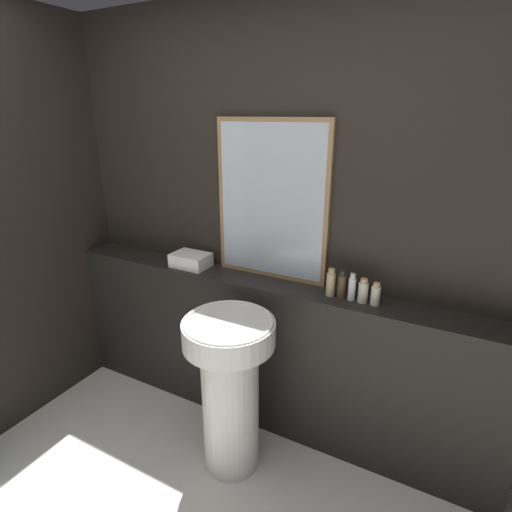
{
  "coord_description": "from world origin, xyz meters",
  "views": [
    {
      "loc": [
        0.96,
        -0.39,
        1.9
      ],
      "look_at": [
        0.01,
        1.41,
        1.17
      ],
      "focal_mm": 28.0,
      "sensor_mm": 36.0,
      "label": 1
    }
  ],
  "objects_px": {
    "hand_soap_bottle": "(376,295)",
    "lotion_bottle": "(352,288)",
    "body_wash_bottle": "(363,291)",
    "pedestal_sink": "(230,383)",
    "shampoo_bottle": "(331,283)",
    "towel_stack": "(191,260)",
    "mirror": "(271,202)",
    "conditioner_bottle": "(342,285)"
  },
  "relations": [
    {
      "from": "towel_stack",
      "to": "lotion_bottle",
      "type": "bearing_deg",
      "value": 0.0
    },
    {
      "from": "mirror",
      "to": "body_wash_bottle",
      "type": "height_order",
      "value": "mirror"
    },
    {
      "from": "shampoo_bottle",
      "to": "conditioner_bottle",
      "type": "height_order",
      "value": "same"
    },
    {
      "from": "mirror",
      "to": "conditioner_bottle",
      "type": "distance_m",
      "value": 0.61
    },
    {
      "from": "pedestal_sink",
      "to": "lotion_bottle",
      "type": "bearing_deg",
      "value": 39.42
    },
    {
      "from": "shampoo_bottle",
      "to": "hand_soap_bottle",
      "type": "bearing_deg",
      "value": 0.0
    },
    {
      "from": "mirror",
      "to": "lotion_bottle",
      "type": "height_order",
      "value": "mirror"
    },
    {
      "from": "mirror",
      "to": "conditioner_bottle",
      "type": "xyz_separation_m",
      "value": [
        0.47,
        -0.1,
        -0.38
      ]
    },
    {
      "from": "pedestal_sink",
      "to": "body_wash_bottle",
      "type": "bearing_deg",
      "value": 36.35
    },
    {
      "from": "towel_stack",
      "to": "body_wash_bottle",
      "type": "xyz_separation_m",
      "value": [
        1.1,
        0.0,
        0.02
      ]
    },
    {
      "from": "lotion_bottle",
      "to": "body_wash_bottle",
      "type": "relative_size",
      "value": 1.12
    },
    {
      "from": "pedestal_sink",
      "to": "towel_stack",
      "type": "xyz_separation_m",
      "value": [
        -0.53,
        0.42,
        0.47
      ]
    },
    {
      "from": "conditioner_bottle",
      "to": "lotion_bottle",
      "type": "height_order",
      "value": "conditioner_bottle"
    },
    {
      "from": "lotion_bottle",
      "to": "body_wash_bottle",
      "type": "xyz_separation_m",
      "value": [
        0.06,
        -0.0,
        -0.01
      ]
    },
    {
      "from": "mirror",
      "to": "body_wash_bottle",
      "type": "relative_size",
      "value": 6.91
    },
    {
      "from": "conditioner_bottle",
      "to": "lotion_bottle",
      "type": "xyz_separation_m",
      "value": [
        0.05,
        0.0,
        -0.0
      ]
    },
    {
      "from": "hand_soap_bottle",
      "to": "lotion_bottle",
      "type": "bearing_deg",
      "value": 180.0
    },
    {
      "from": "mirror",
      "to": "shampoo_bottle",
      "type": "xyz_separation_m",
      "value": [
        0.41,
        -0.1,
        -0.38
      ]
    },
    {
      "from": "towel_stack",
      "to": "shampoo_bottle",
      "type": "relative_size",
      "value": 1.53
    },
    {
      "from": "conditioner_bottle",
      "to": "mirror",
      "type": "bearing_deg",
      "value": 168.12
    },
    {
      "from": "mirror",
      "to": "conditioner_bottle",
      "type": "relative_size",
      "value": 5.88
    },
    {
      "from": "conditioner_bottle",
      "to": "hand_soap_bottle",
      "type": "relative_size",
      "value": 1.28
    },
    {
      "from": "pedestal_sink",
      "to": "towel_stack",
      "type": "relative_size",
      "value": 3.91
    },
    {
      "from": "pedestal_sink",
      "to": "lotion_bottle",
      "type": "xyz_separation_m",
      "value": [
        0.51,
        0.42,
        0.5
      ]
    },
    {
      "from": "shampoo_bottle",
      "to": "body_wash_bottle",
      "type": "relative_size",
      "value": 1.17
    },
    {
      "from": "lotion_bottle",
      "to": "body_wash_bottle",
      "type": "distance_m",
      "value": 0.06
    },
    {
      "from": "mirror",
      "to": "towel_stack",
      "type": "height_order",
      "value": "mirror"
    },
    {
      "from": "lotion_bottle",
      "to": "hand_soap_bottle",
      "type": "relative_size",
      "value": 1.22
    },
    {
      "from": "pedestal_sink",
      "to": "lotion_bottle",
      "type": "height_order",
      "value": "lotion_bottle"
    },
    {
      "from": "pedestal_sink",
      "to": "body_wash_bottle",
      "type": "distance_m",
      "value": 0.86
    },
    {
      "from": "shampoo_bottle",
      "to": "hand_soap_bottle",
      "type": "relative_size",
      "value": 1.28
    },
    {
      "from": "pedestal_sink",
      "to": "towel_stack",
      "type": "distance_m",
      "value": 0.83
    },
    {
      "from": "mirror",
      "to": "shampoo_bottle",
      "type": "relative_size",
      "value": 5.9
    },
    {
      "from": "body_wash_bottle",
      "to": "pedestal_sink",
      "type": "bearing_deg",
      "value": -143.65
    },
    {
      "from": "mirror",
      "to": "hand_soap_bottle",
      "type": "distance_m",
      "value": 0.76
    },
    {
      "from": "pedestal_sink",
      "to": "mirror",
      "type": "height_order",
      "value": "mirror"
    },
    {
      "from": "body_wash_bottle",
      "to": "mirror",
      "type": "bearing_deg",
      "value": 170.41
    },
    {
      "from": "pedestal_sink",
      "to": "shampoo_bottle",
      "type": "height_order",
      "value": "shampoo_bottle"
    },
    {
      "from": "towel_stack",
      "to": "shampoo_bottle",
      "type": "height_order",
      "value": "shampoo_bottle"
    },
    {
      "from": "shampoo_bottle",
      "to": "body_wash_bottle",
      "type": "bearing_deg",
      "value": 0.0
    },
    {
      "from": "body_wash_bottle",
      "to": "hand_soap_bottle",
      "type": "distance_m",
      "value": 0.06
    },
    {
      "from": "pedestal_sink",
      "to": "conditioner_bottle",
      "type": "xyz_separation_m",
      "value": [
        0.45,
        0.42,
        0.5
      ]
    }
  ]
}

